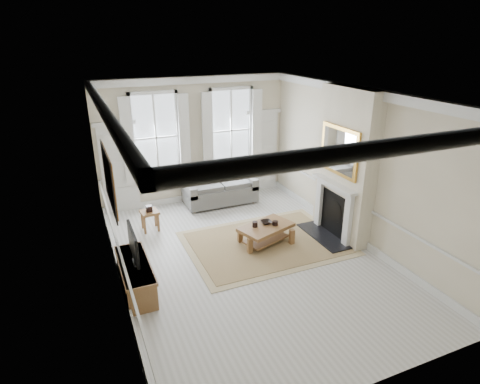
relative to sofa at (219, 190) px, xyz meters
name	(u,v)px	position (x,y,z in m)	size (l,w,h in m)	color
floor	(248,259)	(-0.50, -3.11, -0.37)	(7.20, 7.20, 0.00)	#B7B5AD
ceiling	(250,94)	(-0.50, -3.11, 3.03)	(7.20, 7.20, 0.00)	white
back_wall	(195,141)	(-0.50, 0.49, 1.33)	(5.20, 5.20, 0.00)	beige
left_wall	(111,204)	(-3.10, -3.11, 1.33)	(7.20, 7.20, 0.00)	beige
right_wall	(358,167)	(2.10, -3.11, 1.33)	(7.20, 7.20, 0.00)	beige
window_left	(156,138)	(-1.55, 0.44, 1.53)	(1.26, 0.20, 2.20)	#B2BCC6
window_right	(231,130)	(0.55, 0.44, 1.53)	(1.26, 0.20, 2.20)	#B2BCC6
door_left	(119,170)	(-2.55, 0.45, 0.78)	(0.90, 0.08, 2.30)	silver
door_right	(263,152)	(1.55, 0.45, 0.78)	(0.90, 0.08, 2.30)	silver
painting	(109,179)	(-3.06, -2.81, 1.68)	(0.05, 1.66, 1.06)	#C17921
chimney_breast	(345,165)	(1.92, -2.91, 1.33)	(0.35, 1.70, 3.38)	beige
hearth	(323,236)	(1.50, -2.91, -0.34)	(0.55, 1.50, 0.05)	black
fireplace	(333,207)	(1.70, -2.91, 0.37)	(0.21, 1.45, 1.33)	silver
mirror	(339,151)	(1.71, -2.91, 1.68)	(0.06, 1.26, 1.06)	gold
sofa	(219,190)	(0.00, 0.00, 0.00)	(1.95, 0.95, 0.88)	#575755
side_table	(150,215)	(-2.11, -0.95, 0.02)	(0.44, 0.44, 0.49)	brown
rug	(266,243)	(0.13, -2.65, -0.36)	(3.50, 2.60, 0.02)	#93714C
coffee_table	(266,229)	(0.13, -2.65, 0.00)	(1.35, 1.04, 0.45)	brown
ceramic_pot_a	(255,224)	(-0.12, -2.60, 0.14)	(0.12, 0.12, 0.12)	black
ceramic_pot_b	(275,223)	(0.33, -2.70, 0.12)	(0.13, 0.13, 0.09)	black
bowl	(266,222)	(0.18, -2.55, 0.11)	(0.25, 0.25, 0.06)	black
tv_stand	(136,276)	(-2.84, -3.27, -0.09)	(0.49, 1.54, 0.55)	brown
tv	(133,244)	(-2.82, -3.27, 0.58)	(0.08, 0.90, 0.68)	black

